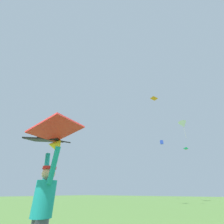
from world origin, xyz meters
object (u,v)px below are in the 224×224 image
at_px(held_stunt_kite, 51,138).
at_px(distant_kite_blue_far_center, 162,142).
at_px(kite_flyer_person, 42,210).
at_px(distant_kite_white_low_right, 183,125).
at_px(distant_kite_teal_mid_left, 186,148).
at_px(distant_kite_orange_high_left, 154,98).
at_px(distant_kite_orange_mid_right, 186,149).

relative_size(held_stunt_kite, distant_kite_blue_far_center, 2.08).
height_order(kite_flyer_person, distant_kite_blue_far_center, distant_kite_blue_far_center).
height_order(distant_kite_white_low_right, distant_kite_blue_far_center, distant_kite_white_low_right).
bearing_deg(distant_kite_blue_far_center, distant_kite_teal_mid_left, -59.29).
relative_size(distant_kite_white_low_right, distant_kite_orange_high_left, 3.26).
xyz_separation_m(distant_kite_orange_high_left, distant_kite_orange_mid_right, (-0.66, 15.31, -3.62)).
height_order(held_stunt_kite, distant_kite_white_low_right, distant_kite_white_low_right).
relative_size(held_stunt_kite, distant_kite_orange_mid_right, 3.34).
xyz_separation_m(kite_flyer_person, distant_kite_teal_mid_left, (-1.51, 18.80, 5.07)).
distance_m(distant_kite_orange_high_left, distant_kite_orange_mid_right, 15.75).
height_order(kite_flyer_person, distant_kite_white_low_right, distant_kite_white_low_right).
bearing_deg(distant_kite_orange_high_left, distant_kite_white_low_right, 84.21).
xyz_separation_m(distant_kite_white_low_right, distant_kite_teal_mid_left, (0.79, -5.75, -5.26)).
xyz_separation_m(kite_flyer_person, distant_kite_orange_mid_right, (-3.91, 30.54, 7.61)).
xyz_separation_m(kite_flyer_person, distant_kite_orange_high_left, (-3.25, 15.23, 11.22)).
bearing_deg(held_stunt_kite, distant_kite_blue_far_center, 105.39).
bearing_deg(distant_kite_blue_far_center, distant_kite_orange_mid_right, 1.20).
bearing_deg(distant_kite_orange_mid_right, distant_kite_white_low_right, -74.96).
height_order(held_stunt_kite, distant_kite_teal_mid_left, distant_kite_teal_mid_left).
bearing_deg(kite_flyer_person, distant_kite_white_low_right, 95.35).
xyz_separation_m(distant_kite_blue_far_center, distant_kite_orange_mid_right, (4.52, 0.09, -2.21)).
relative_size(distant_kite_white_low_right, distant_kite_blue_far_center, 3.78).
bearing_deg(distant_kite_orange_mid_right, kite_flyer_person, -82.70).
xyz_separation_m(distant_kite_blue_far_center, distant_kite_orange_high_left, (5.18, -15.22, 1.41)).
bearing_deg(held_stunt_kite, distant_kite_orange_mid_right, 97.24).
relative_size(distant_kite_white_low_right, distant_kite_orange_mid_right, 6.06).
xyz_separation_m(held_stunt_kite, distant_kite_teal_mid_left, (-1.49, 18.87, 3.85)).
bearing_deg(distant_kite_orange_mid_right, held_stunt_kite, -82.76).
bearing_deg(distant_kite_orange_mid_right, distant_kite_blue_far_center, -178.80).
relative_size(held_stunt_kite, distant_kite_teal_mid_left, 2.81).
relative_size(kite_flyer_person, distant_kite_blue_far_center, 2.38).
distance_m(distant_kite_white_low_right, distant_kite_blue_far_center, 8.52).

